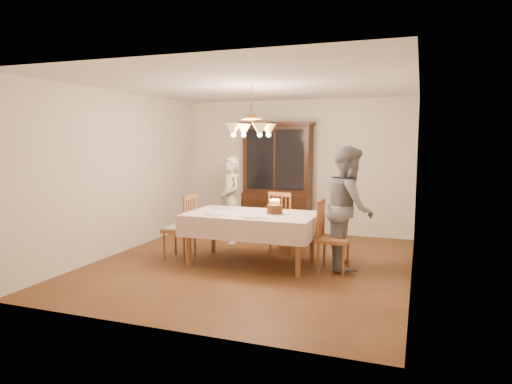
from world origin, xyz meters
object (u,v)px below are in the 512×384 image
at_px(dining_table, 251,218).
at_px(china_hutch, 277,180).
at_px(birthday_cake, 275,210).
at_px(elderly_woman, 231,200).
at_px(chair_far_side, 285,225).

bearing_deg(dining_table, china_hutch, 97.59).
relative_size(dining_table, china_hutch, 0.88).
bearing_deg(china_hutch, dining_table, -82.41).
bearing_deg(birthday_cake, elderly_woman, 135.40).
relative_size(dining_table, chair_far_side, 1.90).
bearing_deg(birthday_cake, china_hutch, 106.30).
xyz_separation_m(dining_table, elderly_woman, (-0.83, 1.19, 0.09)).
distance_m(china_hutch, birthday_cake, 2.34).
bearing_deg(chair_far_side, dining_table, -106.91).
xyz_separation_m(chair_far_side, birthday_cake, (0.09, -0.84, 0.38)).
bearing_deg(chair_far_side, birthday_cake, -83.67).
bearing_deg(elderly_woman, chair_far_side, 26.40).
relative_size(china_hutch, birthday_cake, 7.20).
distance_m(dining_table, elderly_woman, 1.45).
distance_m(chair_far_side, birthday_cake, 0.93).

